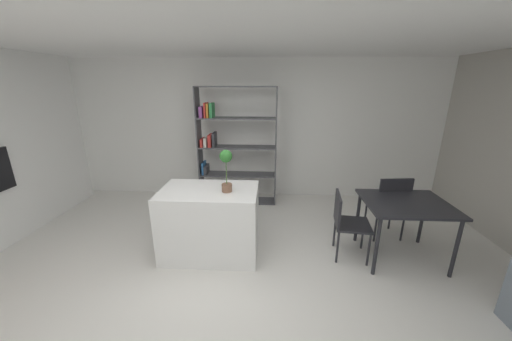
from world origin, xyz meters
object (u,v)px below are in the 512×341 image
Objects in this scene: kitchen_island at (210,222)px; dining_chair_island_side at (346,219)px; potted_plant_on_island at (226,166)px; open_bookshelf at (231,144)px; dining_chair_far at (390,203)px; dining_table at (406,209)px.

dining_chair_island_side is (1.73, 0.03, 0.07)m from kitchen_island.
potted_plant_on_island is 0.25× the size of open_bookshelf.
kitchen_island is 1.73m from dining_chair_island_side.
potted_plant_on_island reaches higher than kitchen_island.
dining_chair_far is (2.21, 0.52, -0.66)m from potted_plant_on_island.
kitchen_island is 1.21× the size of dining_table.
kitchen_island is 1.82m from open_bookshelf.
dining_table is 0.73m from dining_chair_island_side.
open_bookshelf is 2.95m from dining_table.
potted_plant_on_island reaches higher than dining_table.
open_bookshelf is at bearing 96.54° from potted_plant_on_island.
kitchen_island is at bearing 4.95° from dining_chair_far.
dining_chair_far is at bearing -26.83° from open_bookshelf.
open_bookshelf reaches higher than dining_table.
open_bookshelf reaches higher than kitchen_island.
dining_table is 1.18× the size of dining_chair_island_side.
potted_plant_on_island is 1.65m from dining_chair_island_side.
open_bookshelf is at bearing 88.67° from kitchen_island.
potted_plant_on_island is at bearing 99.61° from dining_chair_island_side.
kitchen_island is 2.50m from dining_chair_far.
dining_table is (2.40, -1.67, -0.43)m from open_bookshelf.
kitchen_island is at bearing 97.77° from dining_chair_island_side.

